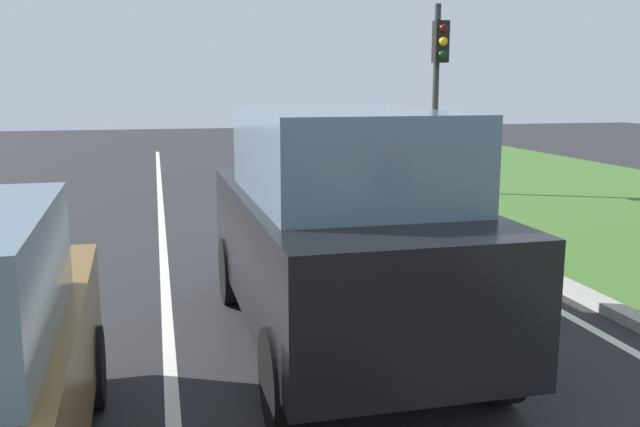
% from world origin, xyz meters
% --- Properties ---
extents(ground_plane, '(60.00, 60.00, 0.00)m').
position_xyz_m(ground_plane, '(0.00, 14.00, 0.00)').
color(ground_plane, '#262628').
extents(lane_line_center, '(0.12, 32.00, 0.01)m').
position_xyz_m(lane_line_center, '(-0.70, 14.00, 0.00)').
color(lane_line_center, silver).
rests_on(lane_line_center, ground).
extents(lane_line_right_edge, '(0.12, 32.00, 0.01)m').
position_xyz_m(lane_line_right_edge, '(3.60, 14.00, 0.00)').
color(lane_line_right_edge, silver).
rests_on(lane_line_right_edge, ground).
extents(curb_right, '(0.24, 48.00, 0.12)m').
position_xyz_m(curb_right, '(4.10, 14.00, 0.06)').
color(curb_right, '#9E9B93').
rests_on(curb_right, ground).
extents(car_suv_ahead, '(2.01, 4.52, 2.28)m').
position_xyz_m(car_suv_ahead, '(0.94, 9.39, 1.17)').
color(car_suv_ahead, black).
rests_on(car_suv_ahead, ground).
extents(traffic_light_near_right, '(0.32, 0.50, 4.26)m').
position_xyz_m(traffic_light_near_right, '(5.44, 17.81, 2.82)').
color(traffic_light_near_right, '#2D2D2D').
rests_on(traffic_light_near_right, ground).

